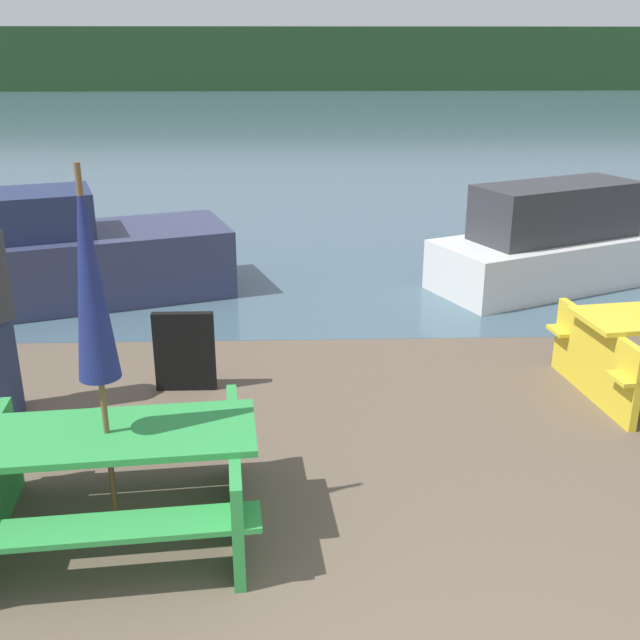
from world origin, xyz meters
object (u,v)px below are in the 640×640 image
at_px(umbrella_navy, 90,278).
at_px(boat_second, 589,243).
at_px(boat, 76,257).
at_px(picnic_table_green, 111,472).
at_px(signboard, 185,352).

height_order(umbrella_navy, boat_second, umbrella_navy).
relative_size(umbrella_navy, boat, 0.64).
bearing_deg(boat, boat_second, -13.59).
height_order(boat, boat_second, boat).
distance_m(picnic_table_green, boat_second, 7.52).
xyz_separation_m(boat_second, signboard, (-4.97, -3.34, -0.12)).
bearing_deg(umbrella_navy, boat_second, 46.99).
bearing_deg(signboard, picnic_table_green, -94.27).
height_order(boat, signboard, boat).
xyz_separation_m(umbrella_navy, signboard, (0.16, 2.16, -1.37)).
bearing_deg(boat_second, signboard, -170.52).
relative_size(boat, signboard, 5.02).
distance_m(picnic_table_green, boat, 5.09).
height_order(umbrella_navy, boat, umbrella_navy).
height_order(boat_second, signboard, boat_second).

